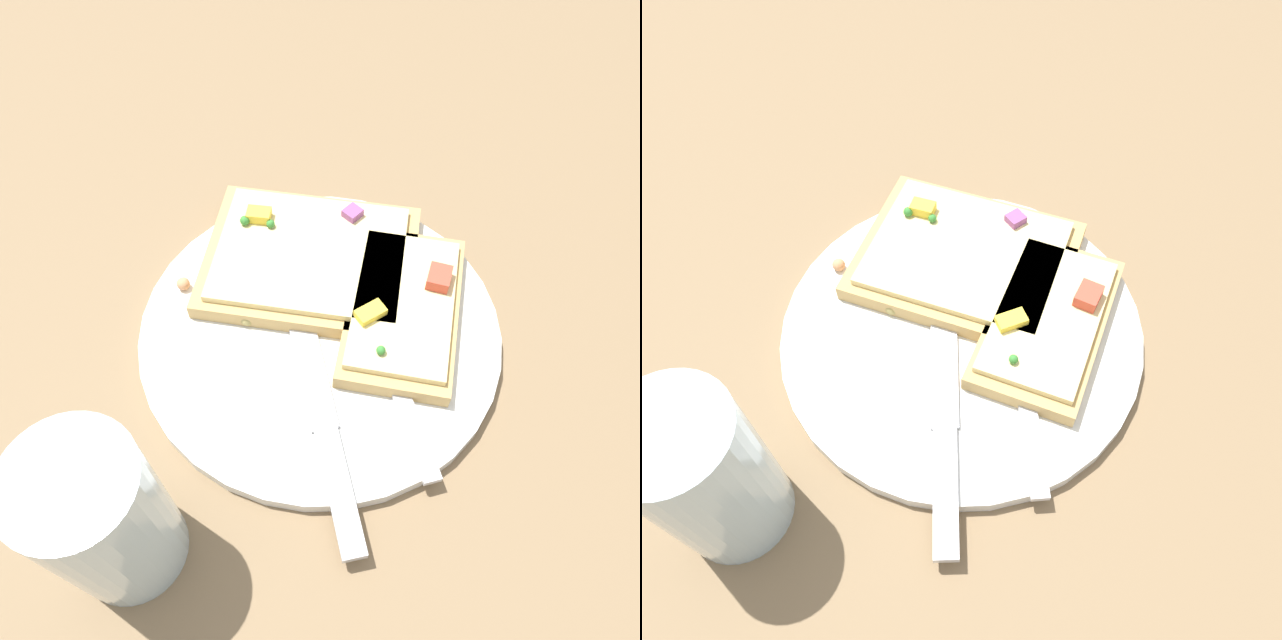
% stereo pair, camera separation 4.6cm
% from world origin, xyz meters
% --- Properties ---
extents(ground_plane, '(4.00, 4.00, 0.00)m').
position_xyz_m(ground_plane, '(0.00, 0.00, 0.00)').
color(ground_plane, '#7F6647').
extents(plate, '(0.27, 0.27, 0.01)m').
position_xyz_m(plate, '(0.00, 0.00, 0.01)').
color(plate, white).
rests_on(plate, ground).
extents(fork, '(0.20, 0.13, 0.01)m').
position_xyz_m(fork, '(-0.01, 0.04, 0.01)').
color(fork, silver).
rests_on(fork, plate).
extents(knife, '(0.21, 0.12, 0.01)m').
position_xyz_m(knife, '(0.07, 0.02, 0.01)').
color(knife, silver).
rests_on(knife, plate).
extents(pizza_slice_main, '(0.15, 0.18, 0.03)m').
position_xyz_m(pizza_slice_main, '(-0.05, -0.02, 0.02)').
color(pizza_slice_main, tan).
rests_on(pizza_slice_main, plate).
extents(pizza_slice_corner, '(0.15, 0.09, 0.03)m').
position_xyz_m(pizza_slice_corner, '(-0.03, 0.06, 0.02)').
color(pizza_slice_corner, tan).
rests_on(pizza_slice_corner, plate).
extents(crumb_scatter, '(0.03, 0.07, 0.01)m').
position_xyz_m(crumb_scatter, '(0.00, -0.08, 0.02)').
color(crumb_scatter, tan).
rests_on(crumb_scatter, plate).
extents(drinking_glass, '(0.07, 0.07, 0.13)m').
position_xyz_m(drinking_glass, '(0.18, -0.07, 0.06)').
color(drinking_glass, silver).
rests_on(drinking_glass, ground).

